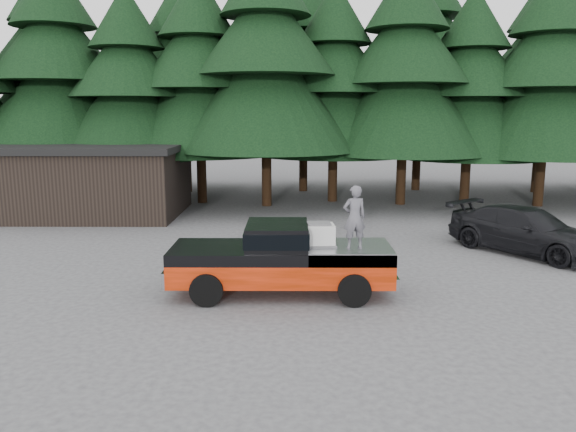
{
  "coord_description": "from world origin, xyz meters",
  "views": [
    {
      "loc": [
        0.27,
        -14.16,
        4.83
      ],
      "look_at": [
        0.18,
        0.0,
        2.17
      ],
      "focal_mm": 35.0,
      "sensor_mm": 36.0,
      "label": 1
    }
  ],
  "objects_px": {
    "pickup_truck": "(281,270)",
    "man_on_bed": "(354,217)",
    "utility_building": "(94,179)",
    "parked_car": "(526,230)",
    "air_compressor": "(319,235)"
  },
  "relations": [
    {
      "from": "pickup_truck",
      "to": "parked_car",
      "type": "height_order",
      "value": "parked_car"
    },
    {
      "from": "pickup_truck",
      "to": "utility_building",
      "type": "height_order",
      "value": "utility_building"
    },
    {
      "from": "pickup_truck",
      "to": "parked_car",
      "type": "distance_m",
      "value": 9.46
    },
    {
      "from": "pickup_truck",
      "to": "air_compressor",
      "type": "distance_m",
      "value": 1.37
    },
    {
      "from": "air_compressor",
      "to": "parked_car",
      "type": "height_order",
      "value": "air_compressor"
    },
    {
      "from": "pickup_truck",
      "to": "man_on_bed",
      "type": "height_order",
      "value": "man_on_bed"
    },
    {
      "from": "air_compressor",
      "to": "man_on_bed",
      "type": "xyz_separation_m",
      "value": [
        0.89,
        -0.32,
        0.55
      ]
    },
    {
      "from": "utility_building",
      "to": "parked_car",
      "type": "bearing_deg",
      "value": -22.75
    },
    {
      "from": "pickup_truck",
      "to": "parked_car",
      "type": "bearing_deg",
      "value": 28.06
    },
    {
      "from": "man_on_bed",
      "to": "parked_car",
      "type": "xyz_separation_m",
      "value": [
        6.46,
        4.77,
        -1.36
      ]
    },
    {
      "from": "parked_car",
      "to": "utility_building",
      "type": "bearing_deg",
      "value": 120.18
    },
    {
      "from": "air_compressor",
      "to": "utility_building",
      "type": "relative_size",
      "value": 0.1
    },
    {
      "from": "pickup_truck",
      "to": "parked_car",
      "type": "xyz_separation_m",
      "value": [
        8.35,
        4.45,
        0.12
      ]
    },
    {
      "from": "parked_car",
      "to": "utility_building",
      "type": "distance_m",
      "value": 18.83
    },
    {
      "from": "man_on_bed",
      "to": "utility_building",
      "type": "distance_m",
      "value": 16.24
    }
  ]
}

